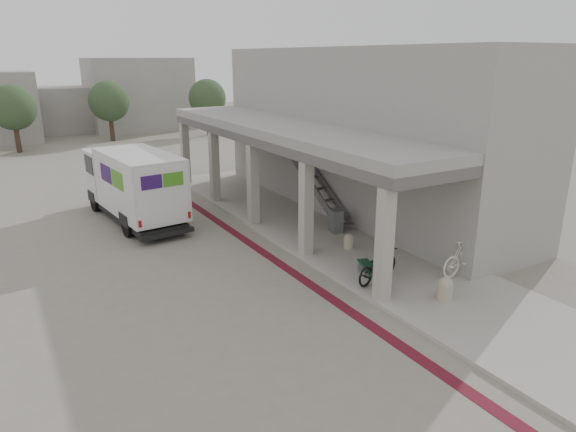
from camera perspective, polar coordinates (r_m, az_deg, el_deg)
ground at (r=16.49m, az=-3.33°, el=-6.42°), size 120.00×120.00×0.00m
bike_lane_stripe at (r=18.56m, az=-3.40°, el=-3.63°), size 0.35×40.00×0.01m
sidewalk at (r=18.48m, az=7.80°, el=-3.68°), size 4.40×28.00×0.12m
transit_building at (r=22.79m, az=6.83°, el=9.05°), size 7.60×17.00×7.00m
distant_backdrop at (r=49.69m, az=-26.18°, el=11.07°), size 28.00×10.00×6.50m
tree_left at (r=41.67m, az=-28.26°, el=10.57°), size 3.20×3.20×4.80m
tree_mid at (r=44.50m, az=-19.26°, el=11.94°), size 3.20×3.20×4.80m
tree_right at (r=45.82m, az=-8.95°, el=12.80°), size 3.20×3.20×4.80m
fedex_truck at (r=22.26m, az=-16.88°, el=3.47°), size 2.81×7.16×2.98m
bench at (r=15.81m, az=9.17°, el=-6.14°), size 0.89×1.67×0.39m
bollard_near at (r=15.09m, az=17.06°, el=-7.68°), size 0.44×0.44×0.66m
bollard_far at (r=18.30m, az=6.76°, el=-2.76°), size 0.35×0.35×0.53m
utility_cabinet at (r=19.85m, az=5.33°, el=-0.55°), size 0.48×0.59×0.90m
bicycle_black at (r=15.76m, az=9.93°, el=-5.40°), size 1.99×1.14×0.99m
bicycle_cream at (r=16.84m, az=19.04°, el=-4.33°), size 1.93×0.62×1.15m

